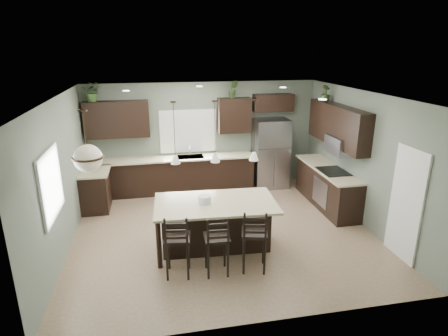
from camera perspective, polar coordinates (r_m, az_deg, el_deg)
ground at (r=7.89m, az=-0.16°, el=-9.61°), size 6.00×6.00×0.00m
pantry_door at (r=7.32m, az=25.99°, el=-5.02°), size 0.04×0.82×2.04m
window_back at (r=9.86m, az=-5.50°, el=5.63°), size 1.35×0.02×1.00m
window_left at (r=6.63m, az=-24.99°, el=-2.29°), size 0.02×1.10×1.00m
left_return_cabs at (r=9.24m, az=-18.96°, el=-3.30°), size 0.60×0.90×0.90m
left_return_countertop at (r=9.09m, az=-19.13°, el=-0.53°), size 0.66×0.96×0.04m
back_lower_cabs at (r=9.86m, az=-7.74°, el=-1.12°), size 4.20×0.60×0.90m
back_countertop at (r=9.69m, az=-7.85°, el=1.47°), size 4.20×0.66×0.04m
sink_inset at (r=9.72m, az=-5.20°, el=1.71°), size 0.70×0.45×0.01m
faucet at (r=9.65m, az=-5.21°, el=2.48°), size 0.02×0.02×0.28m
back_upper_left at (r=9.62m, az=-15.97°, el=7.13°), size 1.55×0.34×0.90m
back_upper_right at (r=9.82m, az=1.57°, el=8.03°), size 0.85×0.34×0.90m
fridge_header at (r=10.05m, az=7.53°, el=9.85°), size 1.05×0.34×0.45m
right_lower_cabs at (r=9.29m, az=15.38°, el=-2.84°), size 0.60×2.35×0.90m
right_countertop at (r=9.13m, az=15.51°, el=-0.09°), size 0.66×2.35×0.04m
cooktop at (r=8.89m, az=16.29°, el=-0.48°), size 0.58×0.75×0.02m
wall_oven_front at (r=8.93m, az=14.38°, el=-3.61°), size 0.01×0.72×0.60m
right_upper_cabs at (r=8.94m, az=16.93°, el=6.25°), size 0.34×2.35×0.90m
microwave at (r=8.77m, az=17.22°, el=3.31°), size 0.40×0.75×0.40m
refrigerator at (r=10.12m, az=7.06°, el=2.24°), size 0.90×0.74×1.85m
kitchen_island at (r=7.12m, az=-1.27°, el=-8.67°), size 2.29×1.38×0.92m
serving_dish at (r=6.87m, az=-2.96°, el=-4.80°), size 0.24×0.24×0.14m
bar_stool_left at (r=6.31m, az=-7.09°, el=-11.50°), size 0.47×0.47×1.13m
bar_stool_center at (r=6.32m, az=-1.12°, el=-11.51°), size 0.42×0.42×1.09m
bar_stool_right at (r=6.43m, az=4.63°, el=-10.76°), size 0.51×0.51×1.14m
pendant_left at (r=6.47m, az=-7.57°, el=5.29°), size 0.17×0.17×1.10m
pendant_center at (r=6.51m, az=-1.38°, el=5.53°), size 0.17×0.17×1.10m
pendant_right at (r=6.63m, az=4.67°, el=5.70°), size 0.17×0.17×1.10m
chandelier at (r=5.94m, az=-20.29°, el=3.84°), size 0.47×0.47×0.96m
plant_back_left at (r=9.55m, az=-19.43°, el=10.90°), size 0.46×0.41×0.47m
plant_back_right at (r=9.69m, az=1.41°, el=11.91°), size 0.28×0.25×0.45m
plant_right_wall at (r=9.42m, az=15.22°, el=10.95°), size 0.28×0.28×0.39m
room_shell at (r=7.25m, az=-0.17°, el=2.36°), size 6.00×6.00×6.00m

